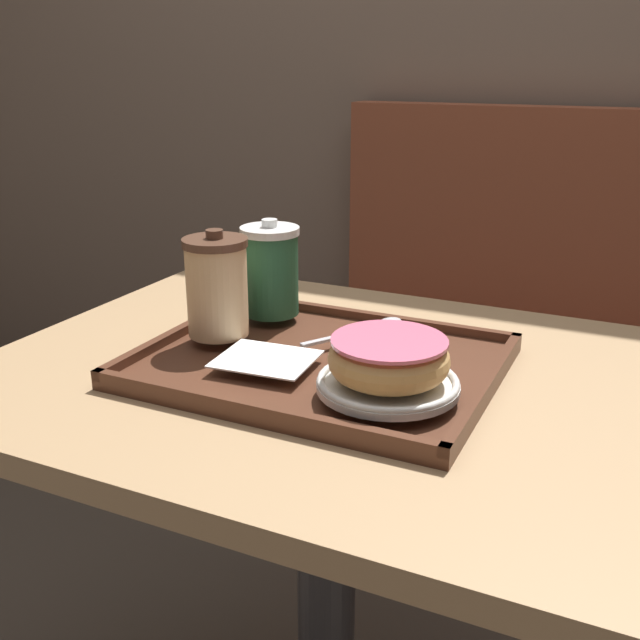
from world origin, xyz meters
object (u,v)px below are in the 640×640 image
at_px(coffee_cup_front, 217,286).
at_px(spoon, 375,326).
at_px(coffee_cup_rear, 271,270).
at_px(donut_chocolate_glazed, 389,358).

height_order(coffee_cup_front, spoon, coffee_cup_front).
bearing_deg(coffee_cup_front, spoon, 29.77).
distance_m(coffee_cup_front, coffee_cup_rear, 0.10).
distance_m(coffee_cup_rear, donut_chocolate_glazed, 0.29).
relative_size(coffee_cup_front, coffee_cup_rear, 1.03).
distance_m(coffee_cup_rear, spoon, 0.17).
bearing_deg(coffee_cup_rear, coffee_cup_front, -101.72).
xyz_separation_m(coffee_cup_front, coffee_cup_rear, (0.02, 0.10, -0.00)).
xyz_separation_m(coffee_cup_front, spoon, (0.18, 0.10, -0.06)).
height_order(coffee_cup_front, coffee_cup_rear, coffee_cup_front).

